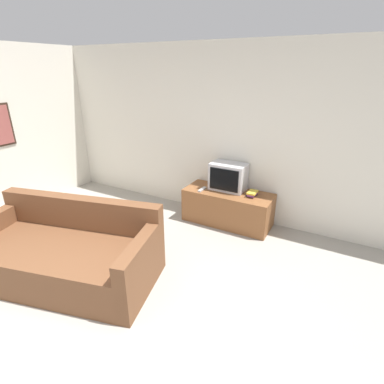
{
  "coord_description": "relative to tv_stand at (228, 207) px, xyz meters",
  "views": [
    {
      "loc": [
        1.75,
        -1.18,
        2.24
      ],
      "look_at": [
        -0.08,
        2.14,
        0.66
      ],
      "focal_mm": 28.0,
      "sensor_mm": 36.0,
      "label": 1
    }
  ],
  "objects": [
    {
      "name": "ground_plane",
      "position": [
        -0.23,
        -2.71,
        -0.26
      ],
      "size": [
        14.0,
        14.0,
        0.0
      ],
      "primitive_type": "plane",
      "color": "#9E998E"
    },
    {
      "name": "wall_back",
      "position": [
        -0.23,
        0.32,
        1.04
      ],
      "size": [
        9.0,
        0.06,
        2.6
      ],
      "color": "silver",
      "rests_on": "ground_plane"
    },
    {
      "name": "tv_stand",
      "position": [
        0.0,
        0.0,
        0.0
      ],
      "size": [
        1.33,
        0.54,
        0.51
      ],
      "color": "brown",
      "rests_on": "ground_plane"
    },
    {
      "name": "television",
      "position": [
        -0.05,
        0.1,
        0.46
      ],
      "size": [
        0.53,
        0.35,
        0.41
      ],
      "color": "silver",
      "rests_on": "tv_stand"
    },
    {
      "name": "couch",
      "position": [
        -1.11,
        -2.08,
        0.02
      ],
      "size": [
        2.23,
        1.46,
        0.83
      ],
      "rotation": [
        0.0,
        0.0,
        0.25
      ],
      "color": "brown",
      "rests_on": "ground_plane"
    },
    {
      "name": "book_stack",
      "position": [
        0.36,
        0.02,
        0.3
      ],
      "size": [
        0.15,
        0.21,
        0.07
      ],
      "color": "black",
      "rests_on": "tv_stand"
    },
    {
      "name": "remote_on_stand",
      "position": [
        -0.38,
        -0.13,
        0.27
      ],
      "size": [
        0.05,
        0.2,
        0.02
      ],
      "rotation": [
        0.0,
        0.0,
        -0.03
      ],
      "color": "#B7B7B7",
      "rests_on": "tv_stand"
    }
  ]
}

